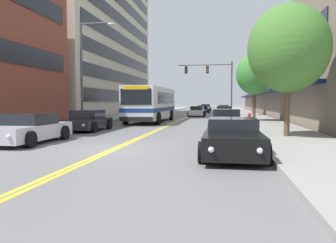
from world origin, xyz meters
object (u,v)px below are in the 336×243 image
Objects in this scene: car_red_parked_right_far at (224,112)px; fire_hydrant at (249,119)px; car_charcoal_parked_left_near at (87,121)px; car_dark_grey_parked_right_end at (226,122)px; car_champagne_parked_right_mid at (224,109)px; street_tree_right_far at (253,84)px; street_tree_right_near at (288,49)px; car_beige_moving_third at (206,108)px; car_silver_parked_left_far at (29,129)px; traffic_signal_mast at (213,77)px; car_slate_blue_parked_left_mid at (158,111)px; street_lamp_left_near at (87,64)px; car_white_moving_lead at (197,112)px; car_black_parked_right_foreground at (233,138)px; street_tree_right_mid at (255,74)px; city_bus at (152,103)px; car_navy_moving_second at (203,109)px.

car_red_parked_right_far reaches higher than fire_hydrant.
car_dark_grey_parked_right_end is (8.58, -0.05, 0.04)m from car_charcoal_parked_left_near.
car_red_parked_right_far reaches higher than car_champagne_parked_right_mid.
car_dark_grey_parked_right_end is at bearing -98.80° from street_tree_right_far.
car_beige_moving_third is at bearing 97.16° from street_tree_right_near.
traffic_signal_mast is (7.22, 28.52, 4.24)m from car_silver_parked_left_far.
car_slate_blue_parked_left_mid is at bearing 175.24° from traffic_signal_mast.
fire_hydrant is (10.87, 2.54, -3.72)m from street_lamp_left_near.
traffic_signal_mast is 7.90× the size of fire_hydrant.
street_tree_right_far is 19.31m from fire_hydrant.
fire_hydrant is (10.24, 10.29, -0.01)m from car_silver_parked_left_far.
car_white_moving_lead is at bearing -165.16° from street_tree_right_far.
car_charcoal_parked_left_near reaches higher than car_black_parked_right_foreground.
car_black_parked_right_foreground is (8.69, -8.31, 0.01)m from car_charcoal_parked_left_near.
street_tree_right_near is 12.87m from street_tree_right_mid.
car_black_parked_right_foreground is (6.61, -17.80, -1.12)m from city_bus.
car_navy_moving_second is at bearing 103.37° from street_tree_right_mid.
street_tree_right_mid reaches higher than car_dark_grey_parked_right_end.
street_lamp_left_near reaches higher than street_tree_right_mid.
traffic_signal_mast is (5.12, 12.85, 3.14)m from city_bus.
car_beige_moving_third is at bearing 93.73° from car_black_parked_right_foreground.
car_dark_grey_parked_right_end is 0.60× the size of street_lamp_left_near.
street_lamp_left_near is 1.23× the size of street_tree_right_mid.
car_black_parked_right_foreground is at bearing -74.40° from car_slate_blue_parked_left_mid.
car_champagne_parked_right_mid is at bearing 74.13° from street_lamp_left_near.
car_beige_moving_third is 0.71× the size of street_tree_right_near.
street_tree_right_near is (2.84, -20.92, 3.69)m from car_red_parked_right_far.
street_tree_right_far is at bearing 54.93° from car_red_parked_right_far.
car_silver_parked_left_far is (-2.10, -15.68, -1.11)m from city_bus.
car_champagne_parked_right_mid is (8.60, 40.23, -0.02)m from car_silver_parked_left_far.
fire_hydrant is at bearing -83.09° from car_red_parked_right_far.
car_navy_moving_second is 0.97× the size of car_beige_moving_third.
car_white_moving_lead is 0.61× the size of street_lamp_left_near.
car_slate_blue_parked_left_mid and car_dark_grey_parked_right_end have the same top height.
car_beige_moving_third is at bearing 104.89° from car_champagne_parked_right_mid.
car_beige_moving_third is 0.85× the size of street_tree_right_far.
car_red_parked_right_far is (-0.03, -16.15, 0.03)m from car_champagne_parked_right_mid.
car_champagne_parked_right_mid is 0.64× the size of traffic_signal_mast.
car_beige_moving_third is (5.06, 47.29, 0.02)m from car_charcoal_parked_left_near.
car_black_parked_right_foreground is 8.26m from car_dark_grey_parked_right_end.
fire_hydrant is at bearing -33.46° from city_bus.
car_silver_parked_left_far is 0.69× the size of traffic_signal_mast.
car_black_parked_right_foreground reaches higher than car_white_moving_lead.
car_white_moving_lead is at bearing 117.17° from street_tree_right_mid.
city_bus is at bearing 146.54° from fire_hydrant.
car_dark_grey_parked_right_end is 21.50m from car_white_moving_lead.
car_red_parked_right_far is 0.74× the size of street_tree_right_mid.
street_tree_right_far is at bearing 62.18° from car_charcoal_parked_left_near.
car_dark_grey_parked_right_end is 34.67m from car_navy_moving_second.
street_lamp_left_near reaches higher than traffic_signal_mast.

